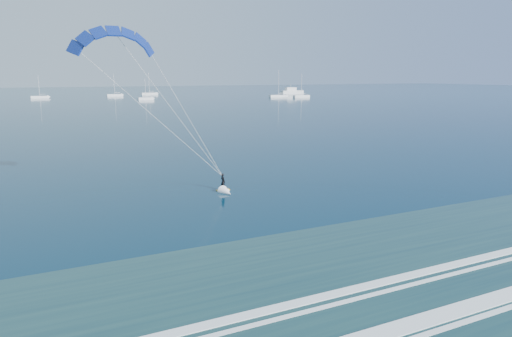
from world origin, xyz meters
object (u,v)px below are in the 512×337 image
object	(u,v)px
sailboat_3	(146,99)
sailboat_7	(115,95)
sailboat_5	(278,96)
sailboat_6	(301,96)
sailboat_2	(40,97)
kitesurfer_rig	(170,107)
sailboat_4	(149,94)
motor_yacht	(292,91)

from	to	relation	value
sailboat_3	sailboat_7	size ratio (longest dim) A/B	0.82
sailboat_3	sailboat_5	distance (m)	66.82
sailboat_6	sailboat_3	bearing A→B (deg)	172.37
sailboat_2	sailboat_3	world-z (taller)	sailboat_2
kitesurfer_rig	sailboat_2	xyz separation A→B (m)	(-9.10, 206.76, -7.87)
sailboat_2	sailboat_3	xyz separation A→B (m)	(43.23, -36.79, -0.01)
sailboat_2	sailboat_3	bearing A→B (deg)	-40.40
sailboat_2	sailboat_7	bearing A→B (deg)	9.37
sailboat_4	sailboat_5	world-z (taller)	sailboat_5
sailboat_5	sailboat_3	bearing A→B (deg)	177.42
kitesurfer_rig	motor_yacht	bearing A→B (deg)	57.44
sailboat_5	sailboat_7	size ratio (longest dim) A/B	1.15
sailboat_7	sailboat_6	bearing A→B (deg)	-32.49
sailboat_5	motor_yacht	bearing A→B (deg)	50.69
sailboat_7	motor_yacht	bearing A→B (deg)	-8.02
kitesurfer_rig	sailboat_5	bearing A→B (deg)	58.86
sailboat_5	sailboat_6	size ratio (longest dim) A/B	1.16
sailboat_5	kitesurfer_rig	bearing A→B (deg)	-121.14
sailboat_2	sailboat_4	xyz separation A→B (m)	(57.00, 17.23, 0.01)
motor_yacht	sailboat_7	distance (m)	100.78
sailboat_2	sailboat_4	world-z (taller)	sailboat_4
sailboat_4	sailboat_7	bearing A→B (deg)	-151.62
sailboat_2	sailboat_5	world-z (taller)	sailboat_5
kitesurfer_rig	sailboat_5	size ratio (longest dim) A/B	1.20
sailboat_2	sailboat_5	size ratio (longest dim) A/B	0.81
sailboat_6	sailboat_7	distance (m)	98.52
motor_yacht	sailboat_5	bearing A→B (deg)	-129.31
sailboat_3	sailboat_6	bearing A→B (deg)	-7.63
sailboat_6	kitesurfer_rig	bearing A→B (deg)	-124.58
sailboat_4	sailboat_7	xyz separation A→B (m)	(-20.87, -11.27, 0.00)
sailboat_2	sailboat_5	bearing A→B (deg)	-19.89
kitesurfer_rig	sailboat_3	bearing A→B (deg)	78.65
sailboat_2	sailboat_3	size ratio (longest dim) A/B	1.13
sailboat_5	sailboat_6	xyz separation A→B (m)	(9.25, -7.17, -0.01)
sailboat_2	sailboat_3	distance (m)	56.76
sailboat_4	sailboat_7	world-z (taller)	sailboat_4
sailboat_2	sailboat_6	xyz separation A→B (m)	(119.23, -46.97, 0.00)
motor_yacht	sailboat_6	size ratio (longest dim) A/B	1.19
sailboat_2	sailboat_4	distance (m)	59.55
sailboat_3	sailboat_7	distance (m)	43.33
sailboat_3	sailboat_7	xyz separation A→B (m)	(-7.09, 42.75, 0.02)
sailboat_2	sailboat_6	bearing A→B (deg)	-21.50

